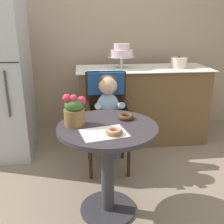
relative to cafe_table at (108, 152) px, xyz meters
The scene contains 12 objects.
ground_plane 0.51m from the cafe_table, ahead, with size 8.00×8.00×0.00m, color gray.
back_wall 2.03m from the cafe_table, 90.00° to the left, with size 4.80×0.10×2.70m, color tan.
cafe_table is the anchor object (origin of this frame).
wicker_chair 0.75m from the cafe_table, 84.91° to the left, with size 0.42×0.45×0.95m.
seated_child 0.61m from the cafe_table, 83.56° to the left, with size 0.27×0.32×0.73m.
paper_napkin 0.25m from the cafe_table, 105.43° to the right, with size 0.30×0.22×0.00m, color white.
donut_front 0.30m from the cafe_table, 38.83° to the left, with size 0.12×0.12×0.04m.
donut_mid 0.28m from the cafe_table, 79.80° to the right, with size 0.12×0.12×0.04m.
flower_vase 0.40m from the cafe_table, 169.54° to the left, with size 0.16×0.15×0.23m.
display_counter 1.41m from the cafe_table, 67.07° to the left, with size 1.56×0.62×0.90m.
tiered_cake_stand 1.45m from the cafe_table, 77.32° to the left, with size 0.30×0.30×0.28m.
round_layer_cake 1.65m from the cafe_table, 52.63° to the left, with size 0.19×0.19×0.14m.
Camera 1 is at (-0.17, -1.74, 1.43)m, focal length 42.62 mm.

